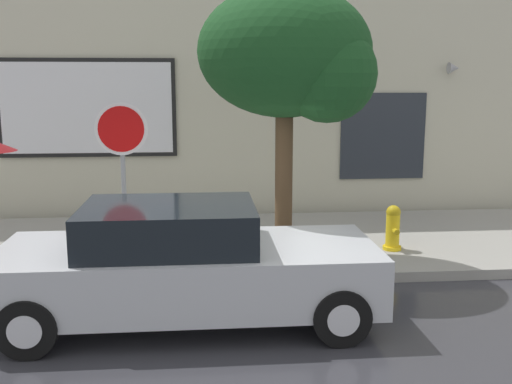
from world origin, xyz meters
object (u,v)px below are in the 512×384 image
object	(u,v)px
fire_hydrant	(393,228)
street_tree	(293,58)
parked_car	(185,265)
stop_sign	(122,151)

from	to	relation	value
fire_hydrant	street_tree	bearing A→B (deg)	-164.95
parked_car	fire_hydrant	size ratio (longest dim) A/B	6.02
parked_car	fire_hydrant	xyz separation A→B (m)	(3.25, 2.29, -0.19)
stop_sign	parked_car	bearing A→B (deg)	-64.67
fire_hydrant	stop_sign	world-z (taller)	stop_sign
stop_sign	street_tree	bearing A→B (deg)	-3.54
fire_hydrant	street_tree	xyz separation A→B (m)	(-1.71, -0.46, 2.65)
street_tree	stop_sign	world-z (taller)	street_tree
fire_hydrant	stop_sign	xyz separation A→B (m)	(-4.19, -0.31, 1.32)
parked_car	street_tree	world-z (taller)	street_tree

